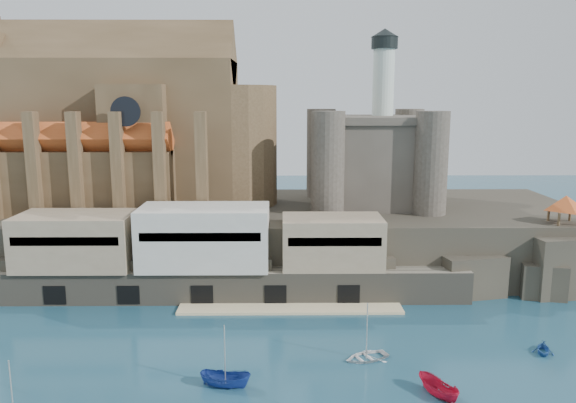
% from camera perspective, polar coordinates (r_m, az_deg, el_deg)
% --- Properties ---
extents(ground, '(300.00, 300.00, 0.00)m').
position_cam_1_polar(ground, '(60.23, -1.53, -17.19)').
color(ground, '#193F52').
rests_on(ground, ground).
extents(promontory, '(100.00, 36.00, 10.00)m').
position_cam_1_polar(promontory, '(95.53, -1.25, -3.48)').
color(promontory, '#28241E').
rests_on(promontory, ground).
extents(quay, '(70.00, 12.00, 13.05)m').
position_cam_1_polar(quay, '(80.27, -8.59, -5.47)').
color(quay, '#6A6354').
rests_on(quay, ground).
extents(church, '(47.00, 25.93, 30.51)m').
position_cam_1_polar(church, '(98.63, -15.42, 6.72)').
color(church, '#4D3A24').
rests_on(church, promontory).
extents(castle_keep, '(21.20, 21.20, 29.30)m').
position_cam_1_polar(castle_keep, '(96.08, 8.51, 4.60)').
color(castle_keep, '#433D35').
rests_on(castle_keep, promontory).
extents(rock_outcrop, '(14.50, 10.50, 8.70)m').
position_cam_1_polar(rock_outcrop, '(92.30, 25.98, -5.64)').
color(rock_outcrop, '#28241E').
rests_on(rock_outcrop, ground).
extents(pavilion, '(6.40, 6.40, 5.40)m').
position_cam_1_polar(pavilion, '(90.57, 26.37, -0.30)').
color(pavilion, '#4D3A24').
rests_on(pavilion, rock_outcrop).
extents(boat_2, '(2.35, 2.31, 5.18)m').
position_cam_1_polar(boat_2, '(58.44, -6.37, -18.17)').
color(boat_2, navy).
rests_on(boat_2, ground).
extents(boat_5, '(2.54, 2.56, 4.88)m').
position_cam_1_polar(boat_5, '(58.42, 14.94, -18.50)').
color(boat_5, '#AE122F').
rests_on(boat_5, ground).
extents(boat_6, '(2.36, 3.72, 5.04)m').
position_cam_1_polar(boat_6, '(64.00, 7.94, -15.53)').
color(boat_6, silver).
rests_on(boat_6, ground).
extents(boat_7, '(3.25, 2.62, 3.27)m').
position_cam_1_polar(boat_7, '(70.68, 24.47, -13.82)').
color(boat_7, '#23539F').
rests_on(boat_7, ground).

